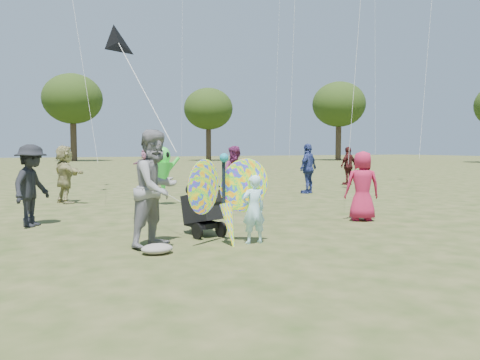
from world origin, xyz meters
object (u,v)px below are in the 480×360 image
crowd_j (145,165)px  jogging_stroller (202,204)px  child_girl (254,209)px  crowd_h (348,166)px  butterfly_kite (226,198)px  crowd_b (32,185)px  crowd_d (65,174)px  crowd_a (362,186)px  crowd_c (308,169)px  crowd_e (236,175)px  alien_kite (163,173)px  adult_man (156,188)px

crowd_j → jogging_stroller: 15.03m
child_girl → crowd_h: 13.96m
crowd_j → butterfly_kite: size_ratio=0.89×
crowd_b → crowd_h: bearing=-32.6°
crowd_d → butterfly_kite: 8.08m
crowd_a → crowd_c: bearing=-87.8°
child_girl → crowd_e: 5.82m
crowd_b → butterfly_kite: (3.04, -3.58, -0.06)m
crowd_c → crowd_b: bearing=-7.5°
alien_kite → child_girl: bearing=-90.5°
adult_man → crowd_h: (11.47, 9.39, -0.14)m
crowd_c → crowd_h: bearing=-174.7°
crowd_j → crowd_e: bearing=-23.5°
crowd_b → crowd_j: 13.50m
crowd_h → jogging_stroller: 13.57m
alien_kite → butterfly_kite: bearing=-95.3°
crowd_h → adult_man: bearing=24.2°
crowd_c → crowd_e: (-3.83, -1.89, -0.05)m
crowd_b → crowd_h: size_ratio=1.02×
crowd_b → crowd_d: bearing=19.0°
adult_man → crowd_h: 14.83m
crowd_c → crowd_a: bearing=39.3°
crowd_h → alien_kite: size_ratio=1.00×
crowd_d → crowd_h: bearing=-98.4°
child_girl → alien_kite: alien_kite is taller
crowd_e → crowd_h: (7.72, 4.48, -0.01)m
crowd_a → crowd_e: crowd_e is taller
crowd_c → jogging_stroller: 8.93m
crowd_c → crowd_d: (-8.48, 0.59, -0.04)m
child_girl → crowd_e: size_ratio=0.70×
jogging_stroller → crowd_h: bearing=23.3°
adult_man → crowd_e: adult_man is taller
crowd_c → alien_kite: size_ratio=1.07×
child_girl → crowd_h: (9.84, 9.89, 0.26)m
crowd_a → crowd_h: bearing=-101.9°
crowd_e → crowd_j: size_ratio=1.08×
crowd_e → crowd_j: 10.59m
adult_man → crowd_b: 3.69m
crowd_c → alien_kite: crowd_c is taller
child_girl → alien_kite: size_ratio=0.70×
crowd_d → butterfly_kite: (2.03, -7.82, -0.07)m
butterfly_kite → crowd_h: bearing=43.5°
crowd_h → butterfly_kite: (-10.34, -9.82, -0.05)m
butterfly_kite → alien_kite: size_ratio=1.04×
crowd_c → crowd_d: crowd_c is taller
crowd_h → crowd_a: bearing=38.5°
crowd_a → crowd_c: crowd_c is taller
child_girl → crowd_d: crowd_d is taller
crowd_j → adult_man: bearing=-37.5°
adult_man → crowd_b: bearing=87.3°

